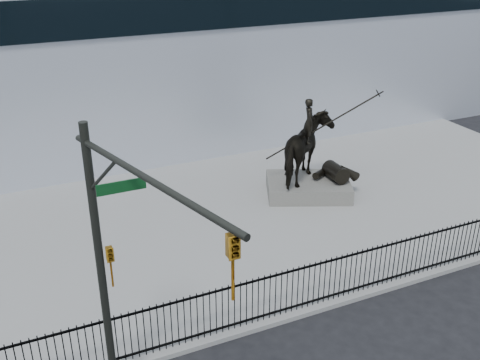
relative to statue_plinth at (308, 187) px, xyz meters
name	(u,v)px	position (x,y,z in m)	size (l,w,h in m)	color
ground	(363,326)	(-2.80, -7.76, -0.46)	(120.00, 120.00, 0.00)	black
plaza	(255,217)	(-2.80, -0.76, -0.39)	(30.00, 12.00, 0.15)	gray
building	(152,42)	(-2.80, 12.24, 4.04)	(44.00, 14.00, 9.00)	silver
picket_fence	(341,276)	(-2.80, -6.51, 0.44)	(22.10, 0.10, 1.50)	black
statue_plinth	(308,187)	(0.00, 0.00, 0.00)	(3.35, 2.30, 0.63)	#605E58
equestrian_statue	(312,150)	(0.06, -0.03, 1.63)	(3.95, 3.34, 3.64)	black
traffic_signal_left	(121,274)	(-9.55, -8.39, 3.57)	(1.52, 4.84, 7.00)	black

